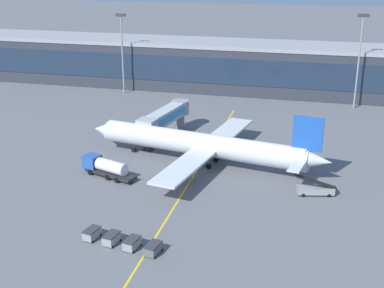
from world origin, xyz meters
TOP-DOWN VIEW (x-y plane):
  - ground_plane at (0.00, 0.00)m, footprint 700.00×700.00m
  - apron_lead_in_line at (2.43, 2.00)m, footprint 1.04×80.00m
  - terminal_building at (1.06, 63.84)m, footprint 214.74×17.60m
  - main_airliner at (2.57, 4.99)m, footprint 47.68×38.19m
  - jet_bridge at (-8.25, 17.36)m, footprint 6.56×18.94m
  - fuel_tanker at (-12.63, -4.95)m, footprint 11.03×5.87m
  - belt_loader at (23.74, -3.58)m, footprint 7.02×3.24m
  - baggage_cart_0 at (-5.72, -25.76)m, footprint 2.00×2.87m
  - baggage_cart_1 at (-2.56, -26.29)m, footprint 2.00×2.87m
  - baggage_cart_2 at (0.59, -26.83)m, footprint 2.00×2.87m
  - baggage_cart_3 at (3.75, -27.36)m, footprint 2.00×2.87m
  - apron_light_mast_0 at (31.58, 51.88)m, footprint 2.80×0.50m
  - apron_light_mast_1 at (-31.58, 51.88)m, footprint 2.80×0.50m

SIDE VIEW (x-z plane):
  - ground_plane at x=0.00m, z-range 0.00..0.00m
  - apron_lead_in_line at x=2.43m, z-range 0.00..0.01m
  - baggage_cart_0 at x=-5.72m, z-range 0.04..1.52m
  - baggage_cart_1 at x=-2.56m, z-range 0.04..1.52m
  - baggage_cart_2 at x=0.59m, z-range 0.04..1.52m
  - baggage_cart_3 at x=3.75m, z-range 0.04..1.52m
  - belt_loader at x=23.74m, z-range -0.75..2.73m
  - fuel_tanker at x=-12.63m, z-range 0.12..3.37m
  - main_airliner at x=2.57m, z-range -1.95..9.76m
  - jet_bridge at x=-8.25m, z-range 1.59..8.19m
  - terminal_building at x=1.06m, z-range 0.02..13.79m
  - apron_light_mast_1 at x=-31.58m, z-range 1.96..24.14m
  - apron_light_mast_0 at x=31.58m, z-range 1.99..25.72m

